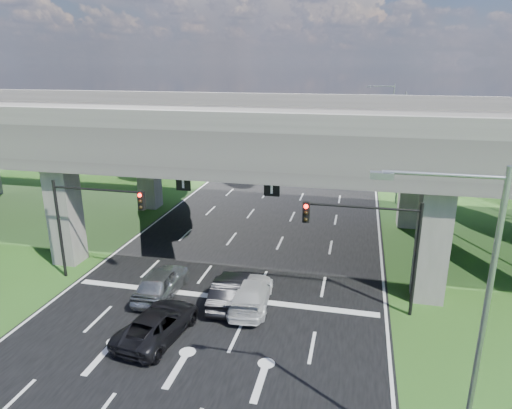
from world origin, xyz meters
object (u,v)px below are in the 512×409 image
at_px(signal_right, 373,235).
at_px(car_dark, 229,291).
at_px(car_silver, 161,282).
at_px(car_trailing, 158,324).
at_px(signal_left, 90,213).
at_px(streetlight_near, 469,315).
at_px(streetlight_beyond, 388,119).
at_px(car_white, 251,293).
at_px(streetlight_far, 397,140).

distance_m(signal_right, car_dark, 8.01).
relative_size(car_silver, car_trailing, 0.95).
relative_size(signal_right, signal_left, 1.00).
relative_size(streetlight_near, car_dark, 2.25).
bearing_deg(signal_left, streetlight_beyond, 63.57).
height_order(car_dark, car_white, car_dark).
bearing_deg(car_trailing, streetlight_near, 164.20).
bearing_deg(streetlight_beyond, streetlight_far, -90.00).
bearing_deg(streetlight_far, car_silver, -122.45).
distance_m(signal_left, car_white, 10.26).
distance_m(signal_left, streetlight_far, 26.95).
relative_size(streetlight_beyond, car_dark, 2.25).
relative_size(streetlight_far, car_trailing, 2.01).
distance_m(signal_right, streetlight_near, 10.33).
bearing_deg(car_dark, streetlight_far, -117.97).
bearing_deg(streetlight_far, signal_left, -131.78).
bearing_deg(streetlight_near, streetlight_far, 90.00).
height_order(streetlight_near, streetlight_beyond, same).
relative_size(streetlight_beyond, car_silver, 2.13).
bearing_deg(signal_right, car_white, -171.11).
distance_m(streetlight_beyond, car_dark, 38.53).
xyz_separation_m(signal_left, car_silver, (4.57, -0.94, -3.36)).
distance_m(car_dark, car_white, 1.16).
bearing_deg(streetlight_beyond, car_trailing, -106.22).
relative_size(signal_right, streetlight_far, 0.60).
xyz_separation_m(streetlight_near, streetlight_far, (0.00, 30.00, 0.00)).
bearing_deg(car_trailing, signal_right, -145.82).
bearing_deg(streetlight_near, signal_right, 102.88).
height_order(streetlight_near, car_trailing, streetlight_near).
distance_m(streetlight_near, streetlight_far, 30.00).
bearing_deg(car_dark, car_silver, -3.73).
bearing_deg(car_trailing, streetlight_far, -107.59).
xyz_separation_m(signal_left, car_dark, (8.47, -0.94, -3.42)).
xyz_separation_m(signal_right, signal_left, (-15.65, 0.00, 0.00)).
bearing_deg(streetlight_beyond, signal_left, -116.43).
relative_size(signal_right, car_silver, 1.28).
bearing_deg(car_dark, car_trailing, 53.76).
relative_size(streetlight_far, car_silver, 2.13).
distance_m(streetlight_far, car_trailing, 27.94).
bearing_deg(car_white, streetlight_far, -116.09).
height_order(streetlight_far, car_white, streetlight_far).
bearing_deg(signal_right, streetlight_near, -77.12).
height_order(signal_left, car_trailing, signal_left).
distance_m(streetlight_far, streetlight_beyond, 16.00).
relative_size(streetlight_near, car_trailing, 2.01).
xyz_separation_m(signal_right, car_trailing, (-9.59, -4.72, -3.47)).
relative_size(streetlight_far, car_dark, 2.25).
xyz_separation_m(signal_left, streetlight_near, (17.92, -9.94, 1.66)).
height_order(streetlight_near, car_dark, streetlight_near).
xyz_separation_m(car_dark, car_white, (1.16, 0.00, -0.01)).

